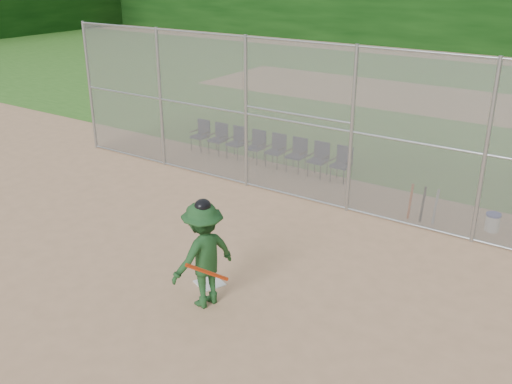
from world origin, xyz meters
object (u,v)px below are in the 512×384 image
Objects in this scene: chair_0 at (200,136)px; home_plate at (210,283)px; batter_at_plate at (203,254)px; water_cooler at (493,222)px.

home_plate is at bearing -49.58° from chair_0.
batter_at_plate is at bearing -50.22° from chair_0.
chair_0 is at bearing 174.34° from water_cooler.
batter_at_plate is (0.34, -0.56, 0.97)m from home_plate.
water_cooler is at bearing 54.13° from home_plate.
water_cooler is 9.30m from chair_0.
home_plate is 8.28m from chair_0.
chair_0 is (-9.25, 0.92, 0.27)m from water_cooler.
water_cooler is 0.44× the size of chair_0.
chair_0 is at bearing 129.78° from batter_at_plate.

